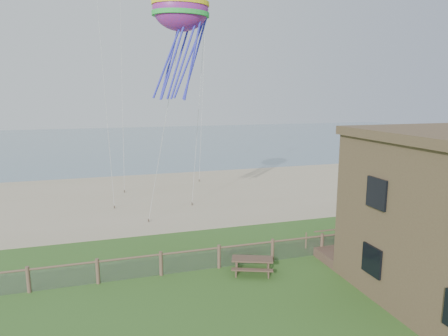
{
  "coord_description": "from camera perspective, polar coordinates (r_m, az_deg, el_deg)",
  "views": [
    {
      "loc": [
        -5.41,
        -12.69,
        8.86
      ],
      "look_at": [
        0.88,
        8.0,
        4.89
      ],
      "focal_mm": 32.0,
      "sensor_mm": 36.0,
      "label": 1
    }
  ],
  "objects": [
    {
      "name": "motel_deck",
      "position": [
        26.94,
        27.99,
        -9.49
      ],
      "size": [
        15.0,
        2.0,
        0.5
      ],
      "primitive_type": "cube",
      "color": "brown",
      "rests_on": "ground"
    },
    {
      "name": "octopus_kite",
      "position": [
        25.06,
        -6.12,
        17.58
      ],
      "size": [
        3.59,
        2.64,
        7.08
      ],
      "primitive_type": null,
      "rotation": [
        0.0,
        0.0,
        0.06
      ],
      "color": "red"
    },
    {
      "name": "chainlink_fence",
      "position": [
        21.16,
        -0.71,
        -12.72
      ],
      "size": [
        36.2,
        0.2,
        1.25
      ],
      "primitive_type": null,
      "color": "brown",
      "rests_on": "ground"
    },
    {
      "name": "ground",
      "position": [
        16.4,
        5.63,
        -22.36
      ],
      "size": [
        160.0,
        160.0,
        0.0
      ],
      "primitive_type": "plane",
      "color": "#33581E",
      "rests_on": "ground"
    },
    {
      "name": "sand_beach",
      "position": [
        36.21,
        -7.8,
        -3.84
      ],
      "size": [
        72.0,
        20.0,
        0.02
      ],
      "primitive_type": "cube",
      "color": "tan",
      "rests_on": "ground"
    },
    {
      "name": "ocean",
      "position": [
        79.37,
        -12.91,
        3.75
      ],
      "size": [
        160.0,
        68.0,
        0.02
      ],
      "primitive_type": "cube",
      "color": "slate",
      "rests_on": "ground"
    },
    {
      "name": "picnic_table",
      "position": [
        20.76,
        4.06,
        -13.56
      ],
      "size": [
        2.48,
        2.19,
        0.87
      ],
      "primitive_type": null,
      "rotation": [
        0.0,
        0.0,
        -0.37
      ],
      "color": "brown",
      "rests_on": "ground"
    }
  ]
}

